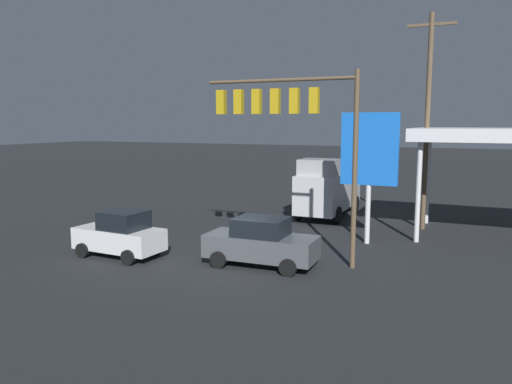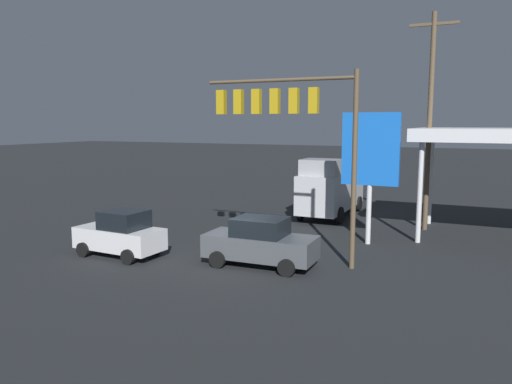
{
  "view_description": "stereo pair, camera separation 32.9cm",
  "coord_description": "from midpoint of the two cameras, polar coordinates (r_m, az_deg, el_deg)",
  "views": [
    {
      "loc": [
        -8.57,
        17.35,
        5.64
      ],
      "look_at": [
        0.0,
        -2.0,
        2.68
      ],
      "focal_mm": 35.0,
      "sensor_mm": 36.0,
      "label": 1
    },
    {
      "loc": [
        -8.87,
        17.22,
        5.64
      ],
      "look_at": [
        0.0,
        -2.0,
        2.68
      ],
      "focal_mm": 35.0,
      "sensor_mm": 36.0,
      "label": 2
    }
  ],
  "objects": [
    {
      "name": "ground_plane",
      "position": [
        20.17,
        -1.94,
        -8.28
      ],
      "size": [
        200.0,
        200.0,
        0.0
      ],
      "primitive_type": "plane",
      "color": "black"
    },
    {
      "name": "hatchback_crossing",
      "position": [
        21.9,
        -14.79,
        -4.67
      ],
      "size": [
        3.88,
        2.12,
        1.97
      ],
      "rotation": [
        0.0,
        0.0,
        -0.05
      ],
      "color": "silver",
      "rests_on": "ground"
    },
    {
      "name": "utility_pole",
      "position": [
        27.48,
        19.57,
        7.97
      ],
      "size": [
        2.4,
        0.26,
        11.13
      ],
      "color": "brown",
      "rests_on": "ground"
    },
    {
      "name": "delivery_truck",
      "position": [
        30.33,
        8.84,
        0.4
      ],
      "size": [
        2.58,
        6.81,
        3.58
      ],
      "rotation": [
        0.0,
        0.0,
        1.57
      ],
      "color": "silver",
      "rests_on": "ground"
    },
    {
      "name": "price_sign",
      "position": [
        23.48,
        13.35,
        4.33
      ],
      "size": [
        2.62,
        0.27,
        6.09
      ],
      "color": "silver",
      "rests_on": "ground"
    },
    {
      "name": "sedan_waiting",
      "position": [
        19.75,
        0.97,
        -5.76
      ],
      "size": [
        4.45,
        2.16,
        1.93
      ],
      "rotation": [
        0.0,
        0.0,
        0.03
      ],
      "color": "#474C51",
      "rests_on": "ground"
    },
    {
      "name": "traffic_signal_assembly",
      "position": [
        20.05,
        4.18,
        8.67
      ],
      "size": [
        6.34,
        0.43,
        7.59
      ],
      "color": "brown",
      "rests_on": "ground"
    }
  ]
}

